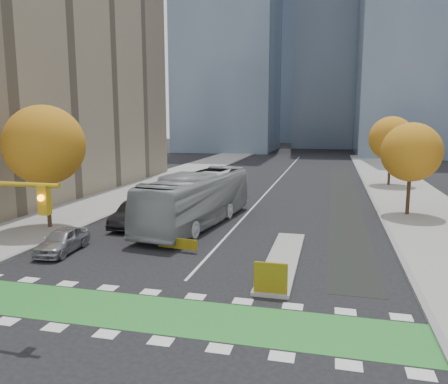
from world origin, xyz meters
The scene contains 20 objects.
ground centered at (0.00, 0.00, 0.00)m, with size 300.00×300.00×0.00m, color black.
sidewalk_west centered at (-13.50, 20.00, 0.07)m, with size 7.00×120.00×0.15m, color gray.
sidewalk_east centered at (13.50, 20.00, 0.07)m, with size 7.00×120.00×0.15m, color gray.
curb_west centered at (-10.00, 20.00, 0.07)m, with size 0.30×120.00×0.16m, color gray.
curb_east centered at (10.00, 20.00, 0.07)m, with size 0.30×120.00×0.16m, color gray.
bike_crossing centered at (0.00, 1.50, 0.01)m, with size 20.00×3.00×0.01m, color #297F2D.
centre_line centered at (0.00, 40.00, 0.01)m, with size 0.15×70.00×0.01m, color silver.
bike_lane_paint centered at (7.50, 30.00, 0.01)m, with size 2.50×50.00×0.01m, color black.
median_island centered at (4.00, 9.00, 0.08)m, with size 1.60×10.00×0.16m, color gray.
hazard_board centered at (4.00, 4.20, 0.80)m, with size 1.40×0.12×1.30m, color yellow.
tower_ne centered at (20.00, 85.00, 30.00)m, with size 18.00×24.00×60.00m, color #47566B.
tower_far centered at (-4.00, 140.00, 40.00)m, with size 26.00×26.00×80.00m, color #47566B.
tree_west centered at (-12.00, 12.00, 5.62)m, with size 5.20×5.20×8.22m.
tree_east_near centered at (12.00, 22.00, 4.86)m, with size 4.40×4.40×7.08m.
tree_east_far centered at (12.50, 38.00, 5.24)m, with size 4.80×4.80×7.65m.
bus centered at (-2.71, 15.55, 1.84)m, with size 3.09×13.22×3.68m, color #9A9EA1.
parked_car_a centered at (-8.01, 7.53, 0.68)m, with size 1.61×4.00×1.36m, color #A7A7AD.
parked_car_b centered at (-6.69, 14.06, 0.85)m, with size 1.80×5.16×1.70m, color black.
parked_car_c centered at (-6.76, 19.21, 0.84)m, with size 2.35×5.78×1.68m, color #46454A.
parked_car_d centered at (-7.12, 25.91, 0.67)m, with size 2.24×4.85×1.35m, color black.
Camera 1 is at (6.26, -12.95, 7.24)m, focal length 35.00 mm.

